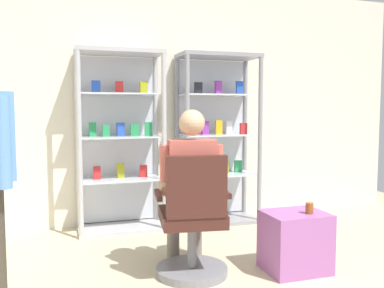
{
  "coord_description": "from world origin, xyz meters",
  "views": [
    {
      "loc": [
        -1.15,
        -1.69,
        1.3
      ],
      "look_at": [
        -0.1,
        1.63,
        1.0
      ],
      "focal_mm": 39.0,
      "sensor_mm": 36.0,
      "label": 1
    }
  ],
  "objects_px": {
    "office_chair": "(193,227)",
    "storage_crate": "(295,242)",
    "display_cabinet_right": "(216,138)",
    "display_cabinet_left": "(120,140)",
    "seated_shopkeeper": "(190,182)",
    "tea_glass": "(309,208)"
  },
  "relations": [
    {
      "from": "office_chair",
      "to": "storage_crate",
      "type": "relative_size",
      "value": 1.99
    },
    {
      "from": "display_cabinet_right",
      "to": "storage_crate",
      "type": "bearing_deg",
      "value": -87.62
    },
    {
      "from": "display_cabinet_right",
      "to": "seated_shopkeeper",
      "type": "height_order",
      "value": "display_cabinet_right"
    },
    {
      "from": "seated_shopkeeper",
      "to": "storage_crate",
      "type": "distance_m",
      "value": 0.97
    },
    {
      "from": "seated_shopkeeper",
      "to": "tea_glass",
      "type": "xyz_separation_m",
      "value": [
        0.88,
        -0.35,
        -0.19
      ]
    },
    {
      "from": "seated_shopkeeper",
      "to": "tea_glass",
      "type": "relative_size",
      "value": 14.67
    },
    {
      "from": "seated_shopkeeper",
      "to": "tea_glass",
      "type": "distance_m",
      "value": 0.96
    },
    {
      "from": "office_chair",
      "to": "seated_shopkeeper",
      "type": "relative_size",
      "value": 0.74
    },
    {
      "from": "display_cabinet_left",
      "to": "display_cabinet_right",
      "type": "distance_m",
      "value": 1.1
    },
    {
      "from": "display_cabinet_left",
      "to": "office_chair",
      "type": "relative_size",
      "value": 1.98
    },
    {
      "from": "display_cabinet_left",
      "to": "seated_shopkeeper",
      "type": "height_order",
      "value": "display_cabinet_left"
    },
    {
      "from": "seated_shopkeeper",
      "to": "storage_crate",
      "type": "bearing_deg",
      "value": -19.73
    },
    {
      "from": "display_cabinet_right",
      "to": "office_chair",
      "type": "bearing_deg",
      "value": -116.8
    },
    {
      "from": "storage_crate",
      "to": "office_chair",
      "type": "bearing_deg",
      "value": 171.45
    },
    {
      "from": "display_cabinet_left",
      "to": "storage_crate",
      "type": "distance_m",
      "value": 2.11
    },
    {
      "from": "display_cabinet_left",
      "to": "office_chair",
      "type": "height_order",
      "value": "display_cabinet_left"
    },
    {
      "from": "display_cabinet_left",
      "to": "display_cabinet_right",
      "type": "height_order",
      "value": "same"
    },
    {
      "from": "office_chair",
      "to": "tea_glass",
      "type": "distance_m",
      "value": 0.93
    },
    {
      "from": "display_cabinet_left",
      "to": "tea_glass",
      "type": "bearing_deg",
      "value": -53.29
    },
    {
      "from": "display_cabinet_left",
      "to": "tea_glass",
      "type": "distance_m",
      "value": 2.13
    },
    {
      "from": "display_cabinet_right",
      "to": "storage_crate",
      "type": "relative_size",
      "value": 3.94
    },
    {
      "from": "display_cabinet_right",
      "to": "tea_glass",
      "type": "xyz_separation_m",
      "value": [
        0.15,
        -1.67,
        -0.44
      ]
    }
  ]
}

